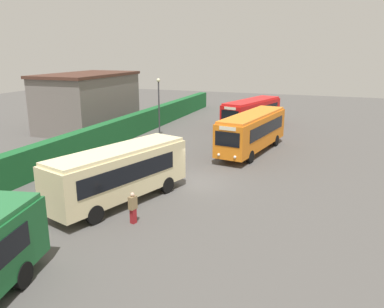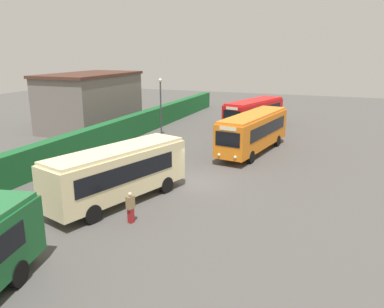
{
  "view_description": "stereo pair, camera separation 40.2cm",
  "coord_description": "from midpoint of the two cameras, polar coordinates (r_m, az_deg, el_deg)",
  "views": [
    {
      "loc": [
        -22.99,
        -8.15,
        8.55
      ],
      "look_at": [
        1.82,
        1.03,
        1.36
      ],
      "focal_mm": 36.14,
      "sensor_mm": 36.0,
      "label": 1
    },
    {
      "loc": [
        -22.85,
        -8.52,
        8.55
      ],
      "look_at": [
        1.82,
        1.03,
        1.36
      ],
      "focal_mm": 36.14,
      "sensor_mm": 36.0,
      "label": 2
    }
  ],
  "objects": [
    {
      "name": "traffic_cone",
      "position": [
        31.14,
        -3.42,
        -0.18
      ],
      "size": [
        0.36,
        0.36,
        0.6
      ],
      "primitive_type": "cone",
      "color": "orange",
      "rests_on": "ground_plane"
    },
    {
      "name": "bus_red",
      "position": [
        44.29,
        9.42,
        6.22
      ],
      "size": [
        10.01,
        5.02,
        3.08
      ],
      "rotation": [
        0.0,
        0.0,
        2.87
      ],
      "color": "red",
      "rests_on": "ground_plane"
    },
    {
      "name": "lamppost",
      "position": [
        38.62,
        -4.35,
        7.82
      ],
      "size": [
        0.36,
        0.36,
        5.81
      ],
      "color": "#38383D",
      "rests_on": "ground_plane"
    },
    {
      "name": "person_right",
      "position": [
        36.5,
        8.19,
        3.12
      ],
      "size": [
        0.34,
        0.47,
        1.89
      ],
      "rotation": [
        0.0,
        0.0,
        0.2
      ],
      "color": "#334C8C",
      "rests_on": "ground_plane"
    },
    {
      "name": "hedge_row",
      "position": [
        30.79,
        -18.15,
        0.43
      ],
      "size": [
        66.38,
        1.04,
        2.2
      ],
      "primitive_type": "cube",
      "color": "#1B5D2C",
      "rests_on": "ground_plane"
    },
    {
      "name": "depot_building",
      "position": [
        44.28,
        -14.42,
        7.59
      ],
      "size": [
        11.97,
        6.62,
        6.05
      ],
      "color": "slate",
      "rests_on": "ground_plane"
    },
    {
      "name": "person_center",
      "position": [
        19.87,
        -8.49,
        -7.71
      ],
      "size": [
        0.48,
        0.36,
        1.65
      ],
      "rotation": [
        0.0,
        0.0,
        4.45
      ],
      "color": "maroon",
      "rests_on": "ground_plane"
    },
    {
      "name": "bus_orange",
      "position": [
        33.13,
        9.42,
        3.45
      ],
      "size": [
        10.54,
        4.04,
        3.34
      ],
      "rotation": [
        0.0,
        0.0,
        2.98
      ],
      "color": "orange",
      "rests_on": "ground_plane"
    },
    {
      "name": "ground_plane",
      "position": [
        25.84,
        1.13,
        -4.11
      ],
      "size": [
        108.76,
        108.76,
        0.0
      ],
      "primitive_type": "plane",
      "color": "#514F4C"
    },
    {
      "name": "bus_cream",
      "position": [
        22.3,
        -10.28,
        -2.54
      ],
      "size": [
        9.26,
        4.95,
        3.21
      ],
      "rotation": [
        0.0,
        0.0,
        -0.3
      ],
      "color": "beige",
      "rests_on": "ground_plane"
    }
  ]
}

